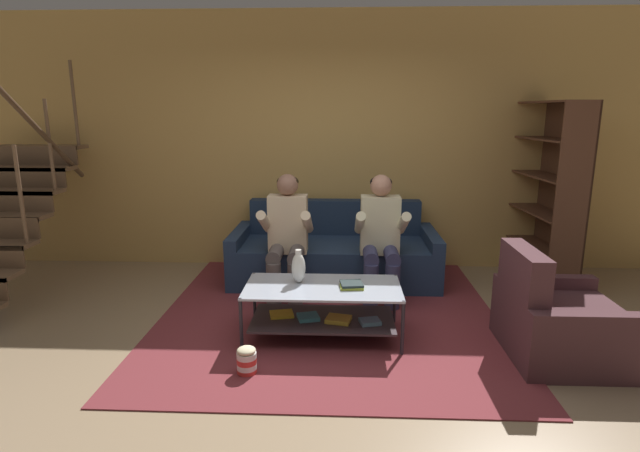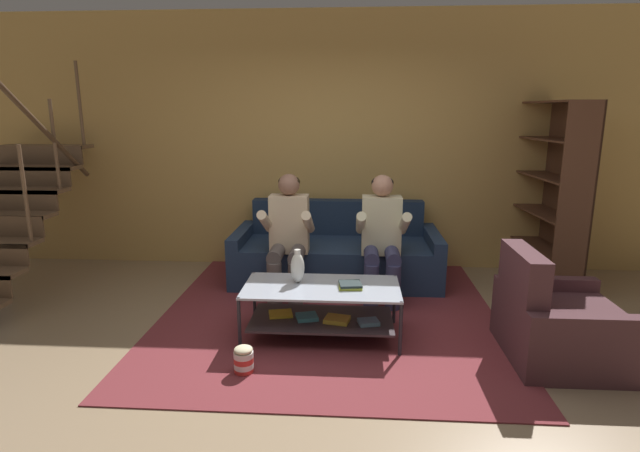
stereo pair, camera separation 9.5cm
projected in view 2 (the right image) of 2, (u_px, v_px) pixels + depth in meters
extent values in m
plane|color=#967D5F|center=(323.00, 362.00, 3.69)|extent=(16.80, 16.80, 0.00)
cube|color=tan|center=(336.00, 143.00, 5.75)|extent=(8.40, 0.12, 2.90)
cube|color=brown|center=(3.00, 215.00, 4.95)|extent=(0.98, 0.28, 0.04)
cube|color=brown|center=(19.00, 190.00, 5.17)|extent=(0.98, 0.28, 0.04)
cube|color=brown|center=(11.00, 200.00, 5.06)|extent=(0.98, 0.02, 0.21)
cube|color=brown|center=(33.00, 167.00, 5.39)|extent=(0.98, 0.28, 0.04)
cube|color=brown|center=(26.00, 177.00, 5.29)|extent=(0.98, 0.02, 0.21)
cube|color=brown|center=(46.00, 146.00, 5.62)|extent=(0.98, 0.28, 0.04)
cube|color=brown|center=(40.00, 155.00, 5.51)|extent=(0.98, 0.02, 0.21)
cylinder|color=brown|center=(25.00, 194.00, 4.59)|extent=(0.04, 0.04, 0.90)
cylinder|color=brown|center=(55.00, 145.00, 5.03)|extent=(0.04, 0.04, 0.90)
cylinder|color=brown|center=(80.00, 104.00, 5.48)|extent=(0.04, 0.04, 0.90)
cylinder|color=brown|center=(35.00, 121.00, 4.71)|extent=(0.05, 1.69, 1.27)
cube|color=navy|center=(336.00, 261.00, 5.42)|extent=(1.93, 0.96, 0.43)
cube|color=#1C2C46|center=(338.00, 217.00, 5.70)|extent=(1.93, 0.18, 0.39)
cube|color=navy|center=(242.00, 254.00, 5.47)|extent=(0.13, 0.96, 0.55)
cube|color=navy|center=(432.00, 258.00, 5.33)|extent=(0.13, 0.96, 0.55)
cylinder|color=#5A514F|center=(274.00, 285.00, 4.69)|extent=(0.14, 0.14, 0.43)
cylinder|color=#5A514F|center=(296.00, 285.00, 4.67)|extent=(0.14, 0.14, 0.43)
cylinder|color=#5A514F|center=(277.00, 253.00, 4.80)|extent=(0.14, 0.42, 0.14)
cylinder|color=#5A514F|center=(297.00, 253.00, 4.79)|extent=(0.14, 0.42, 0.14)
cube|color=beige|center=(289.00, 224.00, 4.94)|extent=(0.38, 0.22, 0.57)
cylinder|color=beige|center=(266.00, 222.00, 4.77)|extent=(0.09, 0.49, 0.31)
cylinder|color=beige|center=(308.00, 222.00, 4.74)|extent=(0.09, 0.49, 0.31)
sphere|color=#926552|center=(289.00, 185.00, 4.85)|extent=(0.21, 0.21, 0.21)
ellipsoid|color=black|center=(289.00, 182.00, 4.87)|extent=(0.21, 0.21, 0.13)
cylinder|color=#36385D|center=(371.00, 287.00, 4.63)|extent=(0.14, 0.14, 0.43)
cylinder|color=#36385D|center=(393.00, 287.00, 4.61)|extent=(0.14, 0.14, 0.43)
cylinder|color=#36385D|center=(371.00, 255.00, 4.74)|extent=(0.14, 0.42, 0.14)
cylinder|color=#36385D|center=(392.00, 255.00, 4.73)|extent=(0.14, 0.42, 0.14)
cube|color=beige|center=(381.00, 225.00, 4.88)|extent=(0.38, 0.22, 0.57)
cylinder|color=beige|center=(361.00, 223.00, 4.71)|extent=(0.09, 0.49, 0.31)
cylinder|color=beige|center=(404.00, 224.00, 4.68)|extent=(0.09, 0.49, 0.31)
sphere|color=tan|center=(382.00, 186.00, 4.80)|extent=(0.21, 0.21, 0.21)
ellipsoid|color=black|center=(382.00, 183.00, 4.81)|extent=(0.21, 0.21, 0.13)
cube|color=#A9B2C4|center=(322.00, 287.00, 4.01)|extent=(1.25, 0.62, 0.02)
cube|color=#403338|center=(322.00, 319.00, 4.07)|extent=(1.15, 0.57, 0.02)
cylinder|color=#26262D|center=(239.00, 325.00, 3.80)|extent=(0.03, 0.03, 0.44)
cylinder|color=#26262D|center=(401.00, 329.00, 3.73)|extent=(0.03, 0.03, 0.44)
cylinder|color=#26262D|center=(254.00, 297.00, 4.38)|extent=(0.03, 0.03, 0.44)
cylinder|color=#26262D|center=(394.00, 300.00, 4.30)|extent=(0.03, 0.03, 0.44)
cube|color=gold|center=(281.00, 314.00, 4.13)|extent=(0.22, 0.20, 0.02)
cube|color=teal|center=(307.00, 317.00, 4.05)|extent=(0.20, 0.19, 0.03)
cube|color=gold|center=(337.00, 319.00, 4.00)|extent=(0.22, 0.19, 0.03)
cube|color=#6999B5|center=(368.00, 322.00, 3.95)|extent=(0.18, 0.16, 0.03)
cube|color=maroon|center=(329.00, 308.00, 4.69)|extent=(3.00, 3.40, 0.01)
cube|color=#7C5E5A|center=(329.00, 308.00, 4.68)|extent=(1.65, 1.87, 0.00)
ellipsoid|color=silver|center=(298.00, 268.00, 4.06)|extent=(0.11, 0.11, 0.25)
cylinder|color=silver|center=(297.00, 253.00, 4.04)|extent=(0.05, 0.05, 0.06)
cube|color=#AABA36|center=(350.00, 287.00, 3.96)|extent=(0.19, 0.16, 0.02)
cube|color=#202D2E|center=(350.00, 284.00, 3.97)|extent=(0.19, 0.19, 0.02)
cube|color=#553323|center=(528.00, 187.00, 5.73)|extent=(0.34, 0.04, 1.91)
cube|color=#553323|center=(576.00, 205.00, 4.64)|extent=(0.34, 0.04, 1.91)
cube|color=#553323|center=(565.00, 195.00, 5.18)|extent=(0.09, 1.13, 1.91)
cube|color=#553323|center=(540.00, 281.00, 5.40)|extent=(0.41, 1.11, 0.02)
cube|color=#553323|center=(544.00, 248.00, 5.31)|extent=(0.41, 1.11, 0.02)
cube|color=#553323|center=(547.00, 213.00, 5.23)|extent=(0.41, 1.11, 0.02)
cube|color=#553323|center=(551.00, 177.00, 5.14)|extent=(0.41, 1.11, 0.02)
cube|color=#553323|center=(555.00, 139.00, 5.05)|extent=(0.41, 1.11, 0.02)
cube|color=#553323|center=(559.00, 102.00, 4.97)|extent=(0.41, 1.11, 0.02)
cube|color=orange|center=(523.00, 254.00, 5.86)|extent=(0.30, 0.06, 0.30)
cube|color=#956B4D|center=(524.00, 255.00, 5.82)|extent=(0.29, 0.06, 0.29)
cube|color=gold|center=(525.00, 259.00, 5.77)|extent=(0.27, 0.06, 0.24)
cube|color=green|center=(525.00, 260.00, 5.73)|extent=(0.24, 0.05, 0.24)
cube|color=#A07953|center=(529.00, 260.00, 5.69)|extent=(0.30, 0.05, 0.26)
cube|color=#242F31|center=(529.00, 263.00, 5.65)|extent=(0.27, 0.04, 0.23)
cube|color=#4B2B2F|center=(562.00, 333.00, 3.71)|extent=(0.81, 0.67, 0.40)
cube|color=#4B2B2F|center=(523.00, 279.00, 3.63)|extent=(0.16, 0.66, 0.43)
cube|color=#4B2B2F|center=(587.00, 351.00, 3.32)|extent=(0.80, 0.11, 0.50)
cube|color=#4B2B2F|center=(543.00, 307.00, 4.07)|extent=(0.80, 0.11, 0.50)
cylinder|color=red|center=(244.00, 370.00, 3.53)|extent=(0.14, 0.14, 0.04)
cylinder|color=white|center=(244.00, 365.00, 3.52)|extent=(0.14, 0.14, 0.04)
cylinder|color=red|center=(244.00, 360.00, 3.51)|extent=(0.14, 0.14, 0.04)
cylinder|color=white|center=(243.00, 355.00, 3.51)|extent=(0.14, 0.14, 0.04)
ellipsoid|color=beige|center=(243.00, 350.00, 3.50)|extent=(0.13, 0.13, 0.05)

